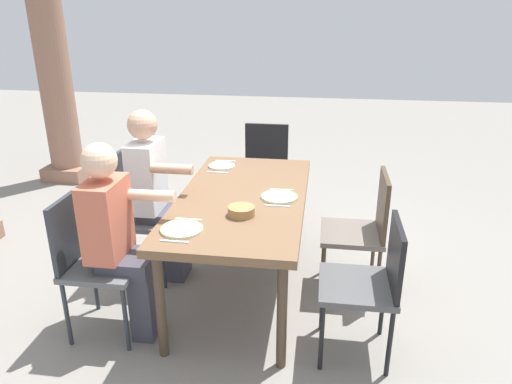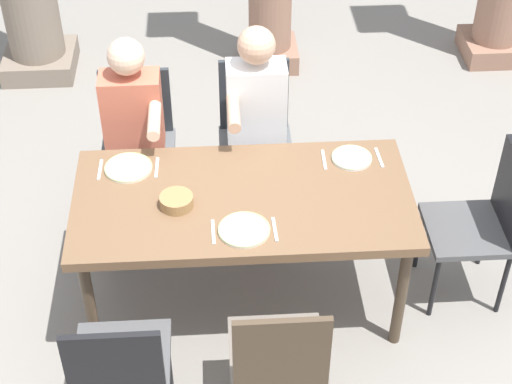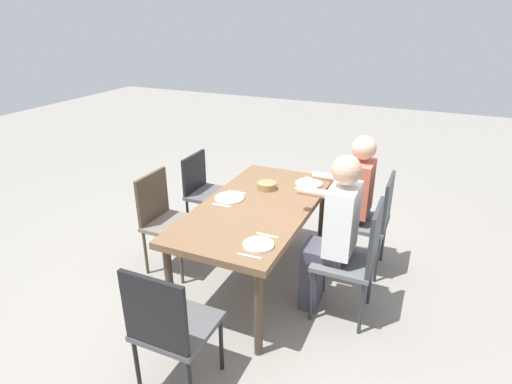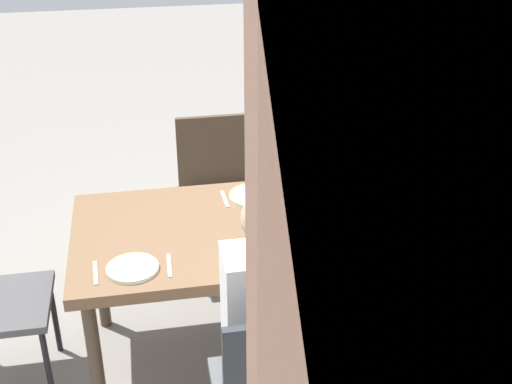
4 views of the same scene
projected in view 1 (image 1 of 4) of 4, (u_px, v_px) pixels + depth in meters
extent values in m
plane|color=gray|center=(243.00, 288.00, 3.62)|extent=(16.00, 16.00, 0.00)
cube|color=brown|center=(242.00, 199.00, 3.36)|extent=(1.74, 0.88, 0.05)
cylinder|color=#473828|center=(160.00, 306.00, 2.81)|extent=(0.06, 0.06, 0.70)
cylinder|color=#473828|center=(218.00, 203.00, 4.27)|extent=(0.06, 0.06, 0.70)
cylinder|color=#473828|center=(282.00, 316.00, 2.72)|extent=(0.06, 0.06, 0.70)
cylinder|color=#473828|center=(298.00, 207.00, 4.18)|extent=(0.06, 0.06, 0.70)
cube|color=#5B5E61|center=(105.00, 266.00, 3.01)|extent=(0.44, 0.44, 0.04)
cube|color=#2D3338|center=(70.00, 231.00, 2.95)|extent=(0.42, 0.03, 0.46)
cylinder|color=#2D3338|center=(126.00, 319.00, 2.90)|extent=(0.03, 0.03, 0.45)
cylinder|color=#2D3338|center=(148.00, 285.00, 3.25)|extent=(0.03, 0.03, 0.45)
cylinder|color=#2D3338|center=(67.00, 314.00, 2.95)|extent=(0.03, 0.03, 0.45)
cylinder|color=#2D3338|center=(95.00, 281.00, 3.30)|extent=(0.03, 0.03, 0.45)
cube|color=#4F4F50|center=(357.00, 286.00, 2.80)|extent=(0.44, 0.44, 0.04)
cube|color=black|center=(396.00, 258.00, 2.70)|extent=(0.42, 0.03, 0.41)
cylinder|color=black|center=(322.00, 300.00, 3.09)|extent=(0.03, 0.03, 0.45)
cylinder|color=black|center=(322.00, 337.00, 2.74)|extent=(0.03, 0.03, 0.45)
cylinder|color=black|center=(383.00, 305.00, 3.04)|extent=(0.03, 0.03, 0.45)
cylinder|color=black|center=(390.00, 344.00, 2.69)|extent=(0.03, 0.03, 0.45)
cube|color=#5B5E61|center=(145.00, 219.00, 3.66)|extent=(0.44, 0.44, 0.04)
cube|color=#2D3338|center=(117.00, 187.00, 3.60)|extent=(0.42, 0.03, 0.50)
cylinder|color=#2D3338|center=(163.00, 261.00, 3.55)|extent=(0.03, 0.03, 0.45)
cylinder|color=#2D3338|center=(178.00, 238.00, 3.90)|extent=(0.03, 0.03, 0.45)
cylinder|color=#2D3338|center=(114.00, 257.00, 3.60)|extent=(0.03, 0.03, 0.45)
cylinder|color=#2D3338|center=(133.00, 235.00, 3.95)|extent=(0.03, 0.03, 0.45)
cube|color=#6A6158|center=(351.00, 234.00, 3.46)|extent=(0.44, 0.44, 0.04)
cube|color=#473828|center=(383.00, 206.00, 3.35)|extent=(0.42, 0.03, 0.46)
cylinder|color=#473828|center=(324.00, 248.00, 3.75)|extent=(0.03, 0.03, 0.44)
cylinder|color=#473828|center=(323.00, 274.00, 3.40)|extent=(0.03, 0.03, 0.44)
cylinder|color=#473828|center=(373.00, 252.00, 3.70)|extent=(0.03, 0.03, 0.44)
cylinder|color=#473828|center=(378.00, 278.00, 3.35)|extent=(0.03, 0.03, 0.44)
cube|color=#4F4F50|center=(264.00, 178.00, 4.58)|extent=(0.44, 0.44, 0.04)
cube|color=black|center=(267.00, 148.00, 4.67)|extent=(0.03, 0.42, 0.48)
cylinder|color=black|center=(241.00, 207.00, 4.51)|extent=(0.03, 0.03, 0.43)
cylinder|color=black|center=(281.00, 210.00, 4.46)|extent=(0.03, 0.03, 0.43)
cylinder|color=black|center=(248.00, 193.00, 4.86)|extent=(0.03, 0.03, 0.43)
cylinder|color=black|center=(285.00, 195.00, 4.81)|extent=(0.03, 0.03, 0.43)
cube|color=#3F3F4C|center=(178.00, 249.00, 3.72)|extent=(0.24, 0.14, 0.46)
cube|color=#3F3F4C|center=(164.00, 215.00, 3.63)|extent=(0.28, 0.32, 0.10)
cube|color=white|center=(147.00, 176.00, 3.53)|extent=(0.34, 0.20, 0.52)
sphere|color=tan|center=(142.00, 125.00, 3.39)|extent=(0.21, 0.21, 0.21)
cylinder|color=tan|center=(172.00, 169.00, 3.32)|extent=(0.07, 0.30, 0.07)
cube|color=#3F3F4C|center=(146.00, 301.00, 3.06)|extent=(0.24, 0.14, 0.46)
cube|color=#3F3F4C|center=(129.00, 262.00, 2.97)|extent=(0.28, 0.32, 0.10)
cube|color=#CC664C|center=(106.00, 218.00, 2.88)|extent=(0.34, 0.20, 0.48)
sphere|color=beige|center=(99.00, 161.00, 2.75)|extent=(0.21, 0.21, 0.21)
cylinder|color=beige|center=(151.00, 196.00, 2.94)|extent=(0.07, 0.30, 0.07)
cube|color=#936B56|center=(69.00, 171.00, 5.92)|extent=(0.49, 0.49, 0.16)
cylinder|color=#936B56|center=(53.00, 62.00, 5.44)|extent=(0.37, 0.37, 2.46)
cylinder|color=silver|center=(182.00, 229.00, 2.83)|extent=(0.25, 0.25, 0.01)
torus|color=#A0BE77|center=(182.00, 228.00, 2.83)|extent=(0.26, 0.26, 0.01)
cube|color=silver|center=(174.00, 241.00, 2.69)|extent=(0.02, 0.17, 0.01)
cube|color=silver|center=(189.00, 219.00, 2.97)|extent=(0.02, 0.17, 0.01)
cylinder|color=silver|center=(279.00, 197.00, 3.31)|extent=(0.26, 0.26, 0.01)
torus|color=#A0BE77|center=(279.00, 196.00, 3.30)|extent=(0.26, 0.26, 0.01)
cube|color=silver|center=(277.00, 206.00, 3.17)|extent=(0.02, 0.17, 0.01)
cube|color=silver|center=(281.00, 190.00, 3.44)|extent=(0.02, 0.17, 0.01)
cylinder|color=white|center=(222.00, 166.00, 3.94)|extent=(0.22, 0.22, 0.01)
torus|color=#A9CD91|center=(222.00, 165.00, 3.93)|extent=(0.22, 0.22, 0.01)
cube|color=silver|center=(218.00, 172.00, 3.80)|extent=(0.02, 0.17, 0.01)
cube|color=silver|center=(225.00, 161.00, 4.08)|extent=(0.03, 0.17, 0.01)
cylinder|color=#9E7547|center=(241.00, 211.00, 3.02)|extent=(0.17, 0.17, 0.06)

